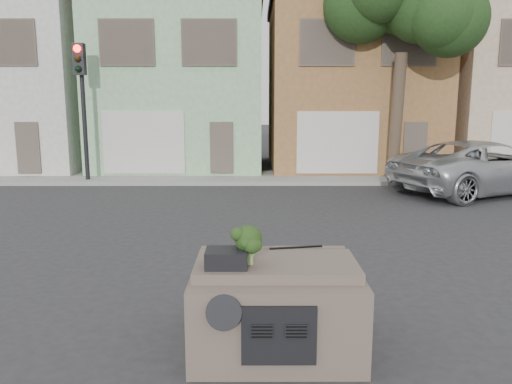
{
  "coord_description": "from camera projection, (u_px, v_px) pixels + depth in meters",
  "views": [
    {
      "loc": [
        -0.25,
        -8.85,
        2.98
      ],
      "look_at": [
        -0.23,
        0.5,
        1.3
      ],
      "focal_mm": 35.0,
      "sensor_mm": 36.0,
      "label": 1
    }
  ],
  "objects": [
    {
      "name": "sidewalk",
      "position": [
        261.0,
        178.0,
        19.56
      ],
      "size": [
        40.0,
        3.0,
        0.15
      ],
      "primitive_type": "cube",
      "color": "gray",
      "rests_on": "ground"
    },
    {
      "name": "broccoli",
      "position": [
        248.0,
        244.0,
        5.79
      ],
      "size": [
        0.47,
        0.47,
        0.47
      ],
      "primitive_type": "cube",
      "rotation": [
        0.0,
        0.0,
        4.97
      ],
      "color": "#1D3412",
      "rests_on": "car_dashboard"
    },
    {
      "name": "car_dashboard",
      "position": [
        275.0,
        300.0,
        6.18
      ],
      "size": [
        2.0,
        1.8,
        1.12
      ],
      "primitive_type": "cube",
      "color": "brown",
      "rests_on": "ground"
    },
    {
      "name": "townhouse_mint",
      "position": [
        184.0,
        85.0,
        22.83
      ],
      "size": [
        7.2,
        8.2,
        7.55
      ],
      "primitive_type": "cube",
      "color": "#95C592",
      "rests_on": "ground"
    },
    {
      "name": "silver_pickup",
      "position": [
        481.0,
        193.0,
        16.65
      ],
      "size": [
        6.95,
        5.23,
        1.75
      ],
      "primitive_type": "imported",
      "rotation": [
        0.0,
        0.0,
        1.99
      ],
      "color": "#B8BABF",
      "rests_on": "ground"
    },
    {
      "name": "townhouse_beige",
      "position": [
        511.0,
        85.0,
        22.87
      ],
      "size": [
        7.2,
        8.2,
        7.55
      ],
      "primitive_type": "cube",
      "color": "#CBB08E",
      "rests_on": "ground"
    },
    {
      "name": "traffic_signal",
      "position": [
        83.0,
        115.0,
        18.12
      ],
      "size": [
        0.4,
        0.4,
        5.1
      ],
      "primitive_type": "cube",
      "color": "black",
      "rests_on": "ground"
    },
    {
      "name": "ground_plane",
      "position": [
        269.0,
        266.0,
        9.24
      ],
      "size": [
        120.0,
        120.0,
        0.0
      ],
      "primitive_type": "plane",
      "color": "#303033",
      "rests_on": "ground"
    },
    {
      "name": "townhouse_tan",
      "position": [
        347.0,
        85.0,
        22.85
      ],
      "size": [
        7.2,
        8.2,
        7.55
      ],
      "primitive_type": "cube",
      "color": "olive",
      "rests_on": "ground"
    },
    {
      "name": "townhouse_white",
      "position": [
        20.0,
        85.0,
        22.81
      ],
      "size": [
        7.2,
        8.2,
        7.55
      ],
      "primitive_type": "cube",
      "color": "silver",
      "rests_on": "ground"
    },
    {
      "name": "tree_near",
      "position": [
        399.0,
        67.0,
        18.14
      ],
      "size": [
        4.4,
        4.0,
        8.5
      ],
      "primitive_type": "cube",
      "color": "#213E19",
      "rests_on": "ground"
    },
    {
      "name": "instrument_hump",
      "position": [
        227.0,
        258.0,
        5.72
      ],
      "size": [
        0.48,
        0.38,
        0.2
      ],
      "primitive_type": "cube",
      "color": "black",
      "rests_on": "car_dashboard"
    },
    {
      "name": "wiper_arm",
      "position": [
        296.0,
        247.0,
        6.46
      ],
      "size": [
        0.69,
        0.15,
        0.02
      ],
      "primitive_type": "cube",
      "rotation": [
        0.0,
        0.0,
        0.17
      ],
      "color": "black",
      "rests_on": "car_dashboard"
    }
  ]
}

